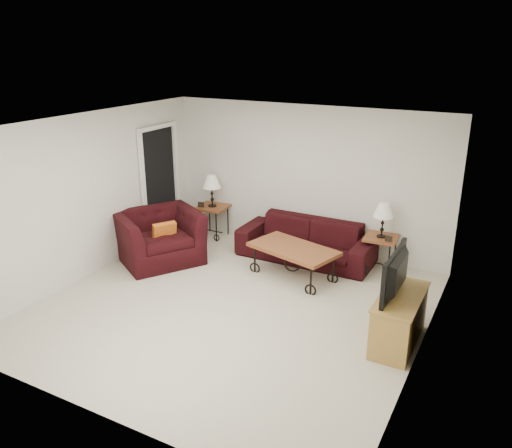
{
  "coord_description": "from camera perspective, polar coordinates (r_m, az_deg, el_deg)",
  "views": [
    {
      "loc": [
        3.29,
        -5.45,
        3.49
      ],
      "look_at": [
        0.0,
        0.7,
        1.0
      ],
      "focal_mm": 36.26,
      "sensor_mm": 36.0,
      "label": 1
    }
  ],
  "objects": [
    {
      "name": "photo_frame_right",
      "position": [
        8.21,
        14.42,
        -1.58
      ],
      "size": [
        0.11,
        0.03,
        0.09
      ],
      "primitive_type": "cube",
      "rotation": [
        0.0,
        0.0,
        -0.14
      ],
      "color": "black",
      "rests_on": "side_table_right"
    },
    {
      "name": "wall_front",
      "position": [
        4.95,
        -17.94,
        -8.31
      ],
      "size": [
        5.0,
        0.02,
        2.5
      ],
      "primitive_type": "cube",
      "color": "silver",
      "rests_on": "ground"
    },
    {
      "name": "doorway",
      "position": [
        9.47,
        -10.56,
        4.2
      ],
      "size": [
        0.08,
        0.94,
        2.04
      ],
      "primitive_type": "cube",
      "color": "black",
      "rests_on": "ground"
    },
    {
      "name": "backpack",
      "position": [
        8.22,
        11.66,
        -4.37
      ],
      "size": [
        0.36,
        0.31,
        0.4
      ],
      "primitive_type": "ellipsoid",
      "rotation": [
        0.0,
        0.0,
        0.28
      ],
      "color": "black",
      "rests_on": "ground"
    },
    {
      "name": "side_table_right",
      "position": [
        8.5,
        13.51,
        -3.13
      ],
      "size": [
        0.54,
        0.54,
        0.56
      ],
      "primitive_type": "cube",
      "rotation": [
        0.0,
        0.0,
        0.07
      ],
      "color": "brown",
      "rests_on": "ground"
    },
    {
      "name": "tv_stand",
      "position": [
        6.54,
        15.49,
        -10.11
      ],
      "size": [
        0.45,
        1.07,
        0.64
      ],
      "primitive_type": "cube",
      "color": "#A07F3B",
      "rests_on": "ground"
    },
    {
      "name": "sofa",
      "position": [
        8.66,
        5.51,
        -1.83
      ],
      "size": [
        2.26,
        0.88,
        0.66
      ],
      "primitive_type": "imported",
      "color": "black",
      "rests_on": "ground"
    },
    {
      "name": "armchair",
      "position": [
        8.68,
        -10.62,
        -1.41
      ],
      "size": [
        1.64,
        1.69,
        0.84
      ],
      "primitive_type": "imported",
      "rotation": [
        0.0,
        0.0,
        1.02
      ],
      "color": "black",
      "rests_on": "ground"
    },
    {
      "name": "coffee_table",
      "position": [
        8.02,
        4.12,
        -4.22
      ],
      "size": [
        1.47,
        1.05,
        0.5
      ],
      "primitive_type": "cube",
      "rotation": [
        0.0,
        0.0,
        -0.27
      ],
      "color": "brown",
      "rests_on": "ground"
    },
    {
      "name": "wall_left",
      "position": [
        8.26,
        -17.9,
        2.95
      ],
      "size": [
        0.02,
        5.0,
        2.5
      ],
      "primitive_type": "cube",
      "color": "silver",
      "rests_on": "ground"
    },
    {
      "name": "ceiling",
      "position": [
        6.44,
        -2.99,
        10.78
      ],
      "size": [
        5.0,
        5.0,
        0.0
      ],
      "primitive_type": "plane",
      "color": "white",
      "rests_on": "wall_back"
    },
    {
      "name": "television",
      "position": [
        6.28,
        15.81,
        -5.34
      ],
      "size": [
        0.13,
        0.96,
        0.55
      ],
      "primitive_type": "imported",
      "rotation": [
        0.0,
        0.0,
        -1.57
      ],
      "color": "black",
      "rests_on": "tv_stand"
    },
    {
      "name": "wall_right",
      "position": [
        5.94,
        18.43,
        -3.57
      ],
      "size": [
        0.02,
        5.0,
        2.5
      ],
      "primitive_type": "cube",
      "color": "silver",
      "rests_on": "ground"
    },
    {
      "name": "throw_pillow",
      "position": [
        8.52,
        -10.08,
        -1.07
      ],
      "size": [
        0.28,
        0.38,
        0.38
      ],
      "primitive_type": "cube",
      "rotation": [
        0.0,
        0.0,
        1.02
      ],
      "color": "orange",
      "rests_on": "armchair"
    },
    {
      "name": "photo_frame_left",
      "position": [
        9.53,
        -6.09,
        2.14
      ],
      "size": [
        0.12,
        0.04,
        0.1
      ],
      "primitive_type": "cube",
      "rotation": [
        0.0,
        0.0,
        0.24
      ],
      "color": "black",
      "rests_on": "side_table_left"
    },
    {
      "name": "lamp_right",
      "position": [
        8.3,
        13.81,
        0.41
      ],
      "size": [
        0.34,
        0.34,
        0.56
      ],
      "primitive_type": null,
      "rotation": [
        0.0,
        0.0,
        0.07
      ],
      "color": "black",
      "rests_on": "side_table_right"
    },
    {
      "name": "lamp_left",
      "position": [
        9.5,
        -4.89,
        3.67
      ],
      "size": [
        0.36,
        0.36,
        0.59
      ],
      "primitive_type": null,
      "rotation": [
        0.0,
        0.0,
        0.07
      ],
      "color": "black",
      "rests_on": "side_table_left"
    },
    {
      "name": "side_table_left",
      "position": [
        9.68,
        -4.79,
        0.32
      ],
      "size": [
        0.57,
        0.57,
        0.59
      ],
      "primitive_type": "cube",
      "rotation": [
        0.0,
        0.0,
        0.07
      ],
      "color": "brown",
      "rests_on": "ground"
    },
    {
      "name": "wall_back",
      "position": [
        8.89,
        5.5,
        4.97
      ],
      "size": [
        5.0,
        0.02,
        2.5
      ],
      "primitive_type": "cube",
      "color": "silver",
      "rests_on": "ground"
    },
    {
      "name": "ground",
      "position": [
        7.26,
        -2.64,
        -9.11
      ],
      "size": [
        5.0,
        5.0,
        0.0
      ],
      "primitive_type": "plane",
      "color": "beige",
      "rests_on": "ground"
    }
  ]
}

